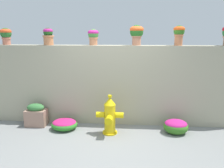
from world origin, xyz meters
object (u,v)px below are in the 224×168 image
at_px(potted_plant_4, 179,33).
at_px(fire_hydrant, 110,116).
at_px(potted_plant_2, 93,35).
at_px(potted_plant_3, 137,33).
at_px(flower_bush_left, 176,126).
at_px(flower_bush_right, 64,124).
at_px(planter_box, 36,115).
at_px(potted_plant_0, 6,34).
at_px(potted_plant_1, 48,35).

height_order(potted_plant_4, fire_hydrant, potted_plant_4).
xyz_separation_m(potted_plant_2, potted_plant_3, (0.98, -0.00, 0.06)).
relative_size(potted_plant_4, flower_bush_left, 0.82).
xyz_separation_m(flower_bush_left, flower_bush_right, (-2.44, -0.00, -0.04)).
distance_m(potted_plant_4, planter_box, 3.71).
distance_m(potted_plant_0, potted_plant_1, 1.05).
xyz_separation_m(potted_plant_3, flower_bush_left, (0.87, -0.56, -1.96)).
bearing_deg(potted_plant_2, fire_hydrant, -58.29).
relative_size(potted_plant_0, fire_hydrant, 0.46).
bearing_deg(potted_plant_3, flower_bush_left, -32.81).
bearing_deg(potted_plant_4, potted_plant_1, -179.45).
distance_m(potted_plant_2, planter_box, 2.25).
xyz_separation_m(flower_bush_left, planter_box, (-3.14, 0.15, 0.10)).
distance_m(potted_plant_0, flower_bush_right, 2.52).
bearing_deg(potted_plant_3, flower_bush_right, -160.32).
xyz_separation_m(fire_hydrant, flower_bush_right, (-1.03, 0.14, -0.27)).
bearing_deg(potted_plant_2, flower_bush_left, -16.94).
height_order(potted_plant_3, potted_plant_4, potted_plant_3).
distance_m(potted_plant_0, potted_plant_4, 3.97).
bearing_deg(potted_plant_0, potted_plant_3, -0.31).
relative_size(potted_plant_2, flower_bush_right, 0.61).
relative_size(fire_hydrant, planter_box, 1.60).
relative_size(fire_hydrant, flower_bush_left, 1.61).
bearing_deg(fire_hydrant, potted_plant_4, 25.02).
height_order(potted_plant_3, flower_bush_right, potted_plant_3).
distance_m(potted_plant_4, flower_bush_right, 3.23).
bearing_deg(potted_plant_3, potted_plant_2, 179.89).
distance_m(potted_plant_1, flower_bush_left, 3.48).
relative_size(potted_plant_2, planter_box, 0.68).
bearing_deg(potted_plant_0, potted_plant_1, -3.82).
bearing_deg(planter_box, potted_plant_4, 6.89).
relative_size(potted_plant_1, potted_plant_4, 0.90).
distance_m(potted_plant_0, potted_plant_2, 2.07).
bearing_deg(potted_plant_1, potted_plant_2, 3.07).
bearing_deg(flower_bush_left, potted_plant_2, 163.06).
bearing_deg(potted_plant_3, planter_box, -169.74).
height_order(potted_plant_1, flower_bush_left, potted_plant_1).
distance_m(potted_plant_0, fire_hydrant, 3.11).
bearing_deg(potted_plant_3, potted_plant_0, 179.69).
relative_size(flower_bush_left, planter_box, 1.00).
distance_m(potted_plant_0, flower_bush_left, 4.40).
xyz_separation_m(potted_plant_1, planter_box, (-0.27, -0.36, -1.80)).
relative_size(potted_plant_4, planter_box, 0.82).
height_order(potted_plant_2, planter_box, potted_plant_2).
bearing_deg(flower_bush_left, potted_plant_0, 171.64).
bearing_deg(potted_plant_2, flower_bush_right, -136.53).
height_order(potted_plant_0, potted_plant_1, same).
bearing_deg(potted_plant_1, potted_plant_3, 1.52).
bearing_deg(planter_box, potted_plant_2, 17.68).
xyz_separation_m(potted_plant_1, flower_bush_left, (2.88, -0.51, -1.89)).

